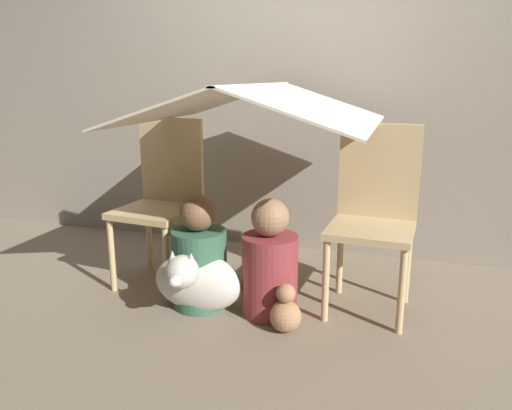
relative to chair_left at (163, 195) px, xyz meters
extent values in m
plane|color=gray|center=(0.62, -0.17, -0.55)|extent=(8.80, 8.80, 0.00)
cube|color=gray|center=(0.62, 0.84, 0.70)|extent=(7.00, 0.05, 2.50)
cylinder|color=#D1B27F|center=(-0.22, -0.25, -0.32)|extent=(0.04, 0.04, 0.44)
cylinder|color=#D1B27F|center=(0.16, -0.29, -0.32)|extent=(0.04, 0.04, 0.44)
cylinder|color=#D1B27F|center=(-0.18, 0.12, -0.32)|extent=(0.04, 0.04, 0.44)
cylinder|color=#D1B27F|center=(0.20, 0.08, -0.32)|extent=(0.04, 0.04, 0.44)
cube|color=#D1B27F|center=(-0.01, -0.09, -0.08)|extent=(0.48, 0.48, 0.04)
cube|color=#D1B27F|center=(0.01, 0.12, 0.19)|extent=(0.43, 0.07, 0.52)
cylinder|color=#D1B27F|center=(1.05, -0.26, -0.32)|extent=(0.04, 0.04, 0.44)
cylinder|color=#D1B27F|center=(1.43, -0.29, -0.32)|extent=(0.04, 0.04, 0.44)
cylinder|color=#D1B27F|center=(1.07, 0.11, -0.32)|extent=(0.04, 0.04, 0.44)
cylinder|color=#D1B27F|center=(1.45, 0.09, -0.32)|extent=(0.04, 0.04, 0.44)
cube|color=#D1B27F|center=(1.25, -0.09, -0.08)|extent=(0.46, 0.46, 0.04)
cube|color=#D1B27F|center=(1.26, 0.12, 0.19)|extent=(0.44, 0.06, 0.52)
cube|color=silver|center=(0.31, -0.09, 0.55)|extent=(0.63, 1.26, 0.21)
cube|color=silver|center=(0.94, -0.09, 0.55)|extent=(0.63, 1.26, 0.21)
cube|color=silver|center=(0.62, -0.09, 0.66)|extent=(0.04, 1.26, 0.01)
cylinder|color=#38664C|center=(0.36, -0.28, -0.33)|extent=(0.30, 0.30, 0.44)
sphere|color=brown|center=(0.36, -0.28, -0.01)|extent=(0.20, 0.20, 0.20)
cylinder|color=maroon|center=(0.75, -0.27, -0.33)|extent=(0.30, 0.30, 0.44)
sphere|color=#9E7556|center=(0.75, -0.27, -0.01)|extent=(0.20, 0.20, 0.20)
ellipsoid|color=silver|center=(0.37, -0.34, -0.38)|extent=(0.50, 0.23, 0.33)
sphere|color=silver|center=(0.37, -0.53, -0.25)|extent=(0.17, 0.17, 0.17)
ellipsoid|color=silver|center=(0.37, -0.61, -0.27)|extent=(0.07, 0.09, 0.06)
cone|color=silver|center=(0.32, -0.53, -0.18)|extent=(0.06, 0.06, 0.08)
cone|color=silver|center=(0.42, -0.53, -0.18)|extent=(0.06, 0.06, 0.08)
sphere|color=tan|center=(0.88, -0.43, -0.47)|extent=(0.16, 0.16, 0.16)
sphere|color=tan|center=(0.88, -0.43, -0.34)|extent=(0.10, 0.10, 0.10)
camera|label=1|loc=(1.41, -2.65, 0.70)|focal=35.00mm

